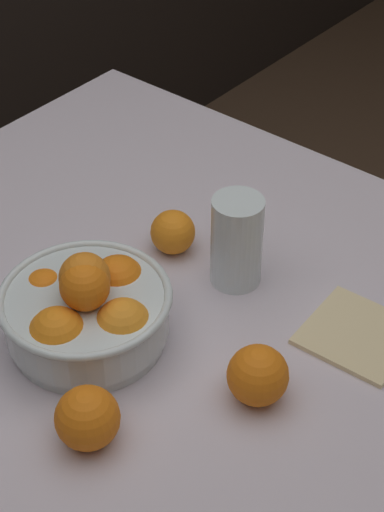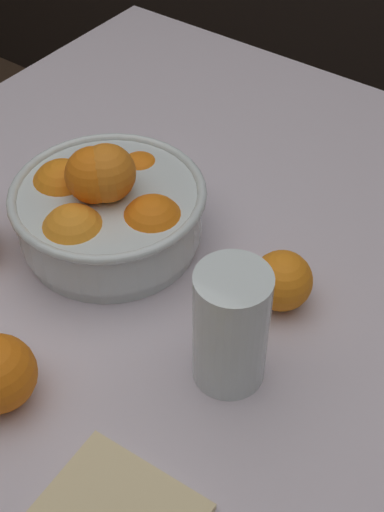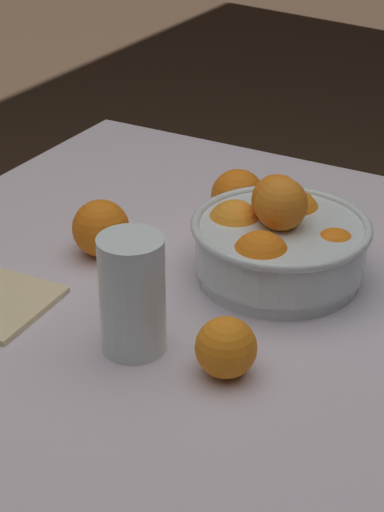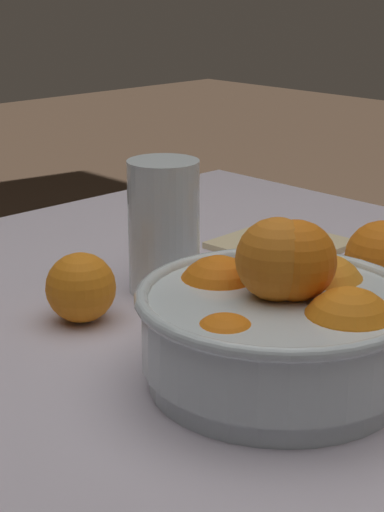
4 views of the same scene
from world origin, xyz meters
name	(u,v)px [view 3 (image 3 of 4)]	position (x,y,z in m)	size (l,w,h in m)	color
dining_table	(234,363)	(0.00, 0.00, 0.68)	(1.03, 1.11, 0.76)	silver
fruit_bowl	(278,241)	(-0.11, 0.01, 0.82)	(0.25, 0.25, 0.15)	silver
juice_glass	(133,301)	(0.13, -0.07, 0.82)	(0.08, 0.08, 0.15)	#F4A314
orange_loose_near_bowl	(101,228)	(-0.05, -0.24, 0.80)	(0.08, 0.08, 0.08)	orange
orange_loose_front	(238,196)	(-0.24, -0.12, 0.80)	(0.08, 0.08, 0.08)	orange
orange_loose_aside	(226,348)	(0.12, 0.05, 0.80)	(0.07, 0.07, 0.07)	orange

